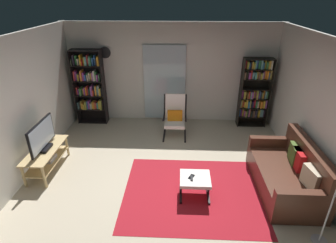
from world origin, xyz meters
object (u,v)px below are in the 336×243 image
at_px(bookshelf_near_tv, 90,85).
at_px(leather_sofa, 289,174).
at_px(tv_remote, 192,178).
at_px(lounge_armchair, 175,115).
at_px(tv_stand, 47,156).
at_px(cell_phone, 191,177).
at_px(ottoman, 195,181).
at_px(wall_clock, 105,52).
at_px(bookshelf_near_sofa, 255,91).
at_px(television, 42,137).

relative_size(bookshelf_near_tv, leather_sofa, 1.10).
relative_size(bookshelf_near_tv, tv_remote, 13.65).
bearing_deg(leather_sofa, lounge_armchair, 136.57).
height_order(tv_stand, cell_phone, tv_stand).
height_order(bookshelf_near_tv, ottoman, bookshelf_near_tv).
bearing_deg(cell_phone, ottoman, 18.58).
xyz_separation_m(tv_remote, wall_clock, (-2.15, 3.13, 1.46)).
relative_size(leather_sofa, tv_remote, 12.38).
height_order(bookshelf_near_sofa, lounge_armchair, bookshelf_near_sofa).
height_order(lounge_armchair, ottoman, lounge_armchair).
bearing_deg(lounge_armchair, cell_phone, -81.45).
bearing_deg(tv_remote, lounge_armchair, 100.65).
height_order(television, tv_remote, television).
distance_m(cell_phone, wall_clock, 4.04).
height_order(cell_phone, wall_clock, wall_clock).
bearing_deg(ottoman, wall_clock, 125.51).
distance_m(television, ottoman, 3.00).
bearing_deg(bookshelf_near_tv, cell_phone, -48.08).
bearing_deg(wall_clock, leather_sofa, -36.04).
bearing_deg(bookshelf_near_tv, lounge_armchair, -16.20).
distance_m(bookshelf_near_tv, lounge_armchair, 2.40).
bearing_deg(wall_clock, ottoman, -54.49).
relative_size(lounge_armchair, cell_phone, 7.30).
bearing_deg(ottoman, tv_remote, -154.19).
bearing_deg(wall_clock, television, -105.48).
height_order(tv_stand, wall_clock, wall_clock).
relative_size(lounge_armchair, tv_remote, 7.10).
height_order(leather_sofa, tv_remote, leather_sofa).
height_order(television, ottoman, television).
bearing_deg(wall_clock, bookshelf_near_sofa, -3.17).
distance_m(leather_sofa, lounge_armchair, 2.87).
relative_size(television, leather_sofa, 0.52).
bearing_deg(tv_stand, ottoman, -12.22).
bearing_deg(bookshelf_near_tv, wall_clock, 25.73).
bearing_deg(bookshelf_near_sofa, wall_clock, 176.83).
distance_m(television, leather_sofa, 4.61).
relative_size(tv_stand, wall_clock, 4.09).
bearing_deg(lounge_armchair, bookshelf_near_tv, 163.80).
relative_size(television, cell_phone, 6.58).
bearing_deg(ottoman, cell_phone, 170.07).
bearing_deg(leather_sofa, ottoman, -170.90).
bearing_deg(leather_sofa, tv_stand, 175.52).
bearing_deg(television, cell_phone, -12.28).
height_order(television, lounge_armchair, television).
distance_m(ottoman, cell_phone, 0.10).
xyz_separation_m(television, cell_phone, (2.83, -0.62, -0.37)).
bearing_deg(leather_sofa, bookshelf_near_sofa, 91.29).
xyz_separation_m(bookshelf_near_sofa, ottoman, (-1.62, -2.89, -0.63)).
bearing_deg(lounge_armchair, tv_remote, -81.52).
xyz_separation_m(television, ottoman, (2.90, -0.63, -0.44)).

